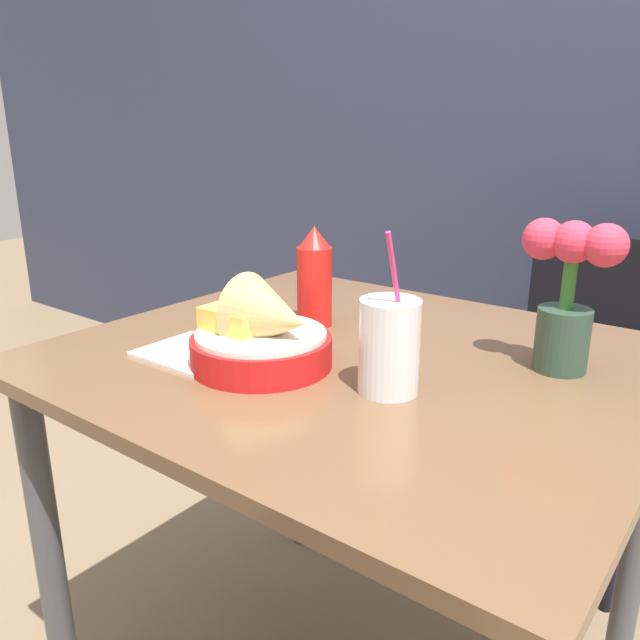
{
  "coord_description": "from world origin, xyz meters",
  "views": [
    {
      "loc": [
        0.55,
        -0.82,
        1.14
      ],
      "look_at": [
        -0.04,
        -0.04,
        0.83
      ],
      "focal_mm": 35.0,
      "sensor_mm": 36.0,
      "label": 1
    }
  ],
  "objects_px": {
    "chair_far_window": "(586,367)",
    "food_basket": "(264,335)",
    "drink_cup": "(389,349)",
    "ketchup_bottle": "(314,278)",
    "flower_vase": "(568,288)"
  },
  "relations": [
    {
      "from": "chair_far_window",
      "to": "ketchup_bottle",
      "type": "distance_m",
      "value": 0.93
    },
    {
      "from": "chair_far_window",
      "to": "flower_vase",
      "type": "distance_m",
      "value": 0.86
    },
    {
      "from": "food_basket",
      "to": "ketchup_bottle",
      "type": "bearing_deg",
      "value": 108.22
    },
    {
      "from": "drink_cup",
      "to": "flower_vase",
      "type": "height_order",
      "value": "drink_cup"
    },
    {
      "from": "chair_far_window",
      "to": "ketchup_bottle",
      "type": "relative_size",
      "value": 4.51
    },
    {
      "from": "chair_far_window",
      "to": "drink_cup",
      "type": "distance_m",
      "value": 1.04
    },
    {
      "from": "food_basket",
      "to": "ketchup_bottle",
      "type": "relative_size",
      "value": 1.18
    },
    {
      "from": "chair_far_window",
      "to": "drink_cup",
      "type": "bearing_deg",
      "value": -92.19
    },
    {
      "from": "chair_far_window",
      "to": "drink_cup",
      "type": "height_order",
      "value": "drink_cup"
    },
    {
      "from": "ketchup_bottle",
      "to": "flower_vase",
      "type": "bearing_deg",
      "value": 6.42
    },
    {
      "from": "chair_far_window",
      "to": "food_basket",
      "type": "height_order",
      "value": "food_basket"
    },
    {
      "from": "food_basket",
      "to": "ketchup_bottle",
      "type": "distance_m",
      "value": 0.24
    },
    {
      "from": "chair_far_window",
      "to": "ketchup_bottle",
      "type": "xyz_separation_m",
      "value": [
        -0.31,
        -0.8,
        0.35
      ]
    },
    {
      "from": "chair_far_window",
      "to": "food_basket",
      "type": "distance_m",
      "value": 1.1
    },
    {
      "from": "drink_cup",
      "to": "flower_vase",
      "type": "distance_m",
      "value": 0.3
    }
  ]
}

